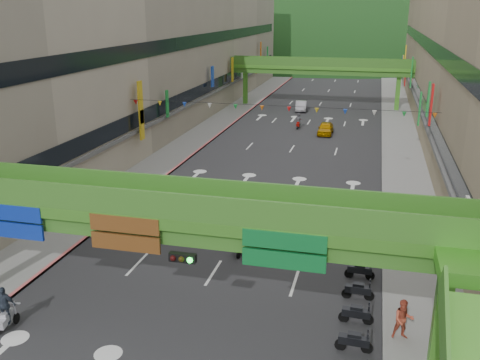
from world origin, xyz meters
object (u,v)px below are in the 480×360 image
object	(u,v)px
scooter_rider_mid	(240,238)
car_yellow	(325,128)
car_silver	(301,106)
scooter_rider_near	(170,218)
overpass_near	(186,235)
pedestrian_red	(403,322)

from	to	relation	value
scooter_rider_mid	car_yellow	bearing A→B (deg)	86.77
car_yellow	scooter_rider_mid	bearing A→B (deg)	-93.40
car_silver	car_yellow	distance (m)	14.78
scooter_rider_near	scooter_rider_mid	distance (m)	5.75
scooter_rider_mid	car_silver	world-z (taller)	scooter_rider_mid
scooter_rider_mid	car_yellow	size ratio (longest dim) A/B	0.49
car_silver	overpass_near	bearing A→B (deg)	-93.26
scooter_rider_near	car_yellow	xyz separation A→B (m)	(7.12, 30.59, -0.20)
overpass_near	car_silver	bearing A→B (deg)	93.07
scooter_rider_near	car_yellow	distance (m)	31.40
scooter_rider_mid	car_yellow	xyz separation A→B (m)	(1.86, 32.90, -0.33)
scooter_rider_near	scooter_rider_mid	bearing A→B (deg)	-23.75
overpass_near	pedestrian_red	distance (m)	10.19
car_silver	pedestrian_red	xyz separation A→B (m)	(11.88, -53.54, 0.21)
car_silver	pedestrian_red	bearing A→B (deg)	-83.82
scooter_rider_near	car_silver	world-z (taller)	scooter_rider_near
overpass_near	scooter_rider_near	distance (m)	13.48
scooter_rider_mid	car_yellow	distance (m)	32.95
scooter_rider_mid	pedestrian_red	world-z (taller)	scooter_rider_mid
scooter_rider_near	car_silver	xyz separation A→B (m)	(2.35, 44.58, -0.20)
pedestrian_red	car_silver	bearing A→B (deg)	90.97
overpass_near	pedestrian_red	xyz separation A→B (m)	(8.87, 2.62, -4.29)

